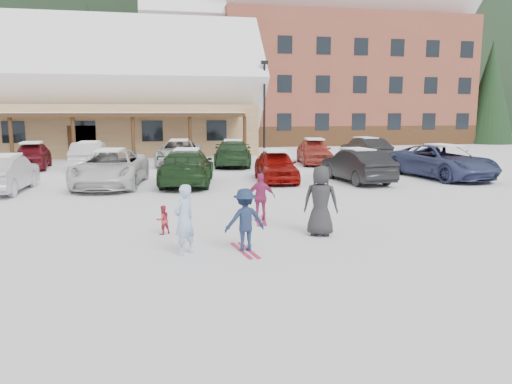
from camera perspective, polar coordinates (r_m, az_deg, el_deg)
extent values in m
plane|color=white|center=(12.53, -0.43, -5.28)|extent=(160.00, 160.00, 0.00)
cube|color=black|center=(98.22, -10.63, 18.36)|extent=(300.00, 70.00, 38.00)
cube|color=tan|center=(40.48, -21.20, 6.71)|extent=(28.00, 10.00, 3.60)
cube|color=#422814|center=(34.35, -23.01, 8.10)|extent=(25.20, 2.60, 0.25)
cube|color=white|center=(40.53, -21.52, 11.99)|extent=(29.12, 9.69, 9.69)
cube|color=brown|center=(53.25, 8.77, 12.20)|extent=(24.00, 14.00, 12.00)
cube|color=brown|center=(50.00, -8.48, 10.68)|extent=(7.00, 12.60, 9.00)
cube|color=#422814|center=(46.75, 11.59, 6.29)|extent=(24.00, 0.10, 1.80)
cylinder|color=black|center=(36.45, 0.95, 9.35)|extent=(0.16, 0.16, 6.44)
cube|color=black|center=(36.61, 0.97, 14.59)|extent=(0.50, 0.25, 0.25)
cylinder|color=black|center=(54.59, 24.89, 5.77)|extent=(0.60, 0.60, 1.32)
cone|color=black|center=(54.62, 25.29, 11.64)|extent=(4.84, 4.84, 9.90)
cylinder|color=black|center=(56.58, -3.13, 6.58)|extent=(0.60, 0.60, 1.08)
cone|color=black|center=(56.56, -3.17, 11.22)|extent=(3.96, 3.96, 8.10)
cylinder|color=black|center=(68.41, 20.64, 6.58)|extent=(0.60, 0.60, 1.38)
cone|color=black|center=(68.45, 20.93, 11.49)|extent=(5.06, 5.06, 10.35)
imported|color=#A3C0EA|center=(11.06, -8.20, -3.15)|extent=(0.68, 0.66, 1.57)
imported|color=#BE2E3F|center=(13.06, -10.60, -3.14)|extent=(0.46, 0.42, 0.76)
imported|color=#192744|center=(11.23, -1.28, -3.22)|extent=(0.99, 0.66, 1.44)
cube|color=#BC1A46|center=(11.41, -1.26, -6.68)|extent=(0.39, 1.41, 0.03)
imported|color=#A52B65|center=(14.31, 0.57, -0.60)|extent=(0.86, 0.46, 1.39)
cube|color=#BC1A46|center=(14.44, 0.57, -3.27)|extent=(0.41, 1.41, 0.03)
imported|color=#28282B|center=(12.72, 7.40, -0.99)|extent=(1.04, 0.88, 1.80)
imported|color=#AAAAAF|center=(21.79, -26.83, 1.86)|extent=(1.72, 4.46, 1.45)
imported|color=silver|center=(21.86, -16.26, 2.64)|extent=(3.21, 5.83, 1.55)
imported|color=#1A3618|center=(21.70, -7.90, 2.85)|extent=(2.91, 5.52, 1.53)
imported|color=maroon|center=(22.46, 2.28, 2.99)|extent=(2.00, 4.25, 1.41)
imported|color=black|center=(22.74, 11.47, 2.98)|extent=(1.94, 4.60, 1.48)
imported|color=navy|center=(25.18, 20.57, 3.27)|extent=(3.39, 5.96, 1.57)
imported|color=maroon|center=(30.09, -24.22, 3.82)|extent=(2.05, 4.39, 1.45)
imported|color=#BCBDC1|center=(28.86, -18.46, 3.98)|extent=(1.69, 4.54, 1.48)
imported|color=beige|center=(29.70, -8.74, 4.49)|extent=(3.14, 5.62, 1.48)
imported|color=#203E1F|center=(28.89, -2.66, 4.46)|extent=(2.90, 5.40, 1.49)
imported|color=#AD392E|center=(30.10, 6.67, 4.62)|extent=(2.46, 4.67, 1.52)
imported|color=black|center=(32.47, 12.39, 4.78)|extent=(1.77, 4.58, 1.49)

